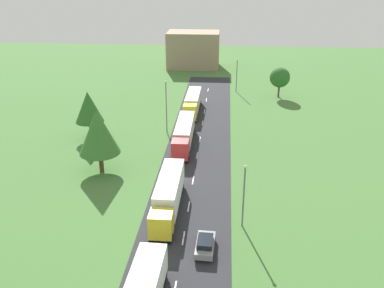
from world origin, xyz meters
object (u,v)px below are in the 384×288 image
at_px(lamppost_third, 166,104).
at_px(lamppost_fourth, 237,74).
at_px(car_third, 205,244).
at_px(tree_pine, 280,77).
at_px(truck_third, 184,133).
at_px(distant_building, 193,50).
at_px(tree_elm, 89,107).
at_px(lamppost_second, 244,193).
at_px(truck_second, 168,194).
at_px(tree_oak, 98,132).
at_px(truck_fourth, 193,102).

relative_size(lamppost_third, lamppost_fourth, 1.23).
bearing_deg(car_third, tree_pine, 76.45).
distance_m(truck_third, car_third, 26.96).
bearing_deg(distant_building, tree_elm, -103.38).
height_order(truck_third, lamppost_second, lamppost_second).
xyz_separation_m(lamppost_fourth, distant_building, (-11.59, 23.83, 0.68)).
xyz_separation_m(truck_second, tree_oak, (-10.64, 9.33, 3.67)).
bearing_deg(truck_fourth, lamppost_third, -107.98).
xyz_separation_m(truck_fourth, car_third, (4.68, -42.79, -1.18)).
height_order(tree_oak, tree_elm, tree_oak).
relative_size(truck_third, car_third, 3.38).
distance_m(tree_oak, distant_building, 65.39).
bearing_deg(lamppost_fourth, truck_second, -99.74).
xyz_separation_m(truck_third, distant_building, (-2.83, 54.99, 2.80)).
bearing_deg(tree_oak, tree_pine, 53.04).
bearing_deg(tree_elm, truck_third, -5.70).
distance_m(car_third, tree_elm, 34.93).
xyz_separation_m(truck_second, car_third, (4.66, -7.25, -1.35)).
height_order(lamppost_second, distant_building, distant_building).
bearing_deg(lamppost_fourth, car_third, -93.96).
height_order(lamppost_fourth, tree_oak, tree_oak).
distance_m(car_third, lamppost_second, 7.00).
height_order(lamppost_third, distant_building, distant_building).
xyz_separation_m(truck_third, lamppost_second, (8.60, -21.70, 2.15)).
bearing_deg(truck_second, lamppost_third, 98.28).
bearing_deg(tree_elm, truck_fourth, 43.31).
xyz_separation_m(truck_fourth, tree_oak, (-10.62, -26.21, 3.83)).
bearing_deg(lamppost_second, tree_pine, 79.41).
xyz_separation_m(car_third, tree_oak, (-15.30, 16.58, 5.01)).
xyz_separation_m(truck_third, lamppost_fourth, (8.76, 31.17, 2.12)).
xyz_separation_m(truck_fourth, lamppost_fourth, (8.67, 14.89, 2.13)).
distance_m(truck_second, tree_oak, 14.61).
height_order(lamppost_fourth, tree_elm, tree_elm).
distance_m(lamppost_fourth, tree_elm, 38.33).
relative_size(truck_third, tree_oak, 1.54).
bearing_deg(tree_elm, lamppost_second, -43.93).
height_order(tree_oak, distant_building, distant_building).
distance_m(lamppost_third, tree_oak, 16.82).
relative_size(tree_oak, tree_elm, 1.12).
xyz_separation_m(lamppost_third, tree_pine, (21.32, 22.48, -0.71)).
bearing_deg(tree_elm, tree_oak, -66.46).
xyz_separation_m(lamppost_second, tree_pine, (9.25, 49.49, 0.14)).
height_order(lamppost_third, tree_elm, lamppost_third).
distance_m(lamppost_second, tree_oak, 22.53).
height_order(truck_fourth, distant_building, distant_building).
bearing_deg(truck_second, tree_pine, 69.33).
bearing_deg(truck_second, distant_building, 92.26).
relative_size(lamppost_fourth, tree_oak, 0.83).
xyz_separation_m(lamppost_second, tree_elm, (-24.13, 23.25, 1.26)).
relative_size(truck_third, truck_fourth, 1.07).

